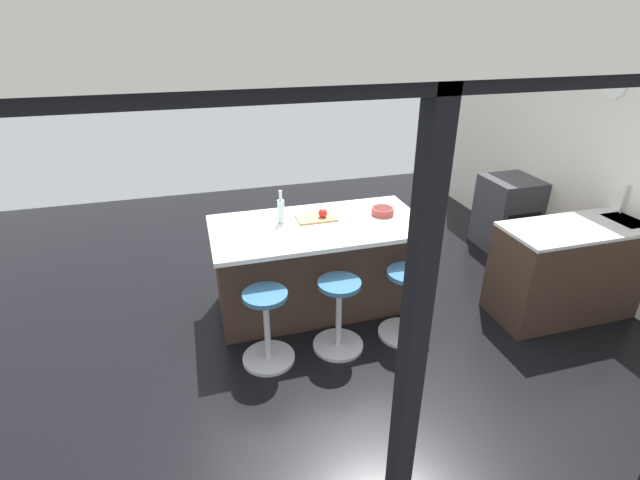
% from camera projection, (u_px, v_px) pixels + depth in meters
% --- Properties ---
extents(ground_plane, '(7.74, 7.74, 0.00)m').
position_uv_depth(ground_plane, '(320.00, 317.00, 4.42)').
color(ground_plane, black).
extents(window_panel_rear, '(5.95, 0.12, 2.66)m').
position_uv_depth(window_panel_rear, '(547.00, 468.00, 1.51)').
color(window_panel_rear, silver).
rests_on(window_panel_rear, ground_plane).
extents(interior_partition_left, '(0.15, 5.44, 2.66)m').
position_uv_depth(interior_partition_left, '(607.00, 159.00, 4.57)').
color(interior_partition_left, silver).
rests_on(interior_partition_left, ground_plane).
extents(sink_cabinet, '(2.07, 0.60, 1.19)m').
position_uv_depth(sink_cabinet, '(598.00, 265.00, 4.40)').
color(sink_cabinet, '#38281E').
rests_on(sink_cabinet, ground_plane).
extents(oven_range, '(0.60, 0.61, 0.88)m').
position_uv_depth(oven_range, '(507.00, 213.00, 5.61)').
color(oven_range, '#38383D').
rests_on(oven_range, ground_plane).
extents(kitchen_island, '(1.95, 1.00, 0.90)m').
position_uv_depth(kitchen_island, '(317.00, 265.00, 4.41)').
color(kitchen_island, '#38281E').
rests_on(kitchen_island, ground_plane).
extents(stool_by_window, '(0.44, 0.44, 0.66)m').
position_uv_depth(stool_by_window, '(405.00, 306.00, 4.04)').
color(stool_by_window, '#B7B7BC').
rests_on(stool_by_window, ground_plane).
extents(stool_middle, '(0.44, 0.44, 0.66)m').
position_uv_depth(stool_middle, '(339.00, 317.00, 3.89)').
color(stool_middle, '#B7B7BC').
rests_on(stool_middle, ground_plane).
extents(stool_near_camera, '(0.44, 0.44, 0.66)m').
position_uv_depth(stool_near_camera, '(267.00, 329.00, 3.74)').
color(stool_near_camera, '#B7B7BC').
rests_on(stool_near_camera, ground_plane).
extents(cutting_board, '(0.36, 0.24, 0.02)m').
position_uv_depth(cutting_board, '(316.00, 218.00, 4.28)').
color(cutting_board, tan).
rests_on(cutting_board, kitchen_island).
extents(apple_red, '(0.08, 0.08, 0.08)m').
position_uv_depth(apple_red, '(323.00, 213.00, 4.25)').
color(apple_red, red).
rests_on(apple_red, cutting_board).
extents(water_bottle, '(0.06, 0.06, 0.31)m').
position_uv_depth(water_bottle, '(281.00, 210.00, 4.15)').
color(water_bottle, silver).
rests_on(water_bottle, kitchen_island).
extents(fruit_bowl, '(0.21, 0.21, 0.07)m').
position_uv_depth(fruit_bowl, '(383.00, 211.00, 4.36)').
color(fruit_bowl, '#993833').
rests_on(fruit_bowl, kitchen_island).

